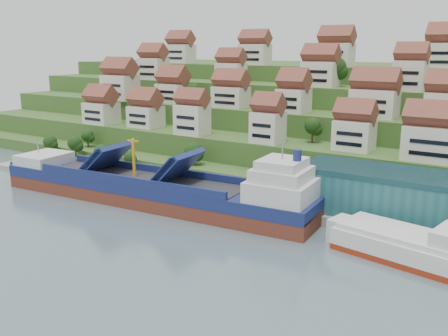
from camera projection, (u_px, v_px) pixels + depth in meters
The scene contains 11 objects.
ground at pixel (190, 212), 117.58m from camera, with size 300.00×300.00×0.00m, color slate.
quay at pixel (295, 206), 118.94m from camera, with size 180.00×14.00×2.20m, color gray.
pebble_beach at pixel (66, 169), 157.98m from camera, with size 45.00×20.00×1.00m, color gray.
hillside at pixel (345, 117), 199.40m from camera, with size 260.00×128.00×31.00m.
hillside_village at pixel (303, 91), 159.95m from camera, with size 157.36×62.33×28.38m.
hillside_trees at pixel (256, 113), 156.36m from camera, with size 144.29×61.70×31.81m.
warehouse at pixel (443, 201), 102.16m from camera, with size 60.00×15.00×10.00m, color #256065.
flagpole at pixel (279, 186), 114.50m from camera, with size 1.28×0.16×8.00m.
beach_huts at pixel (59, 164), 157.65m from camera, with size 14.40×3.70×2.20m.
cargo_ship at pixel (157, 191), 122.73m from camera, with size 86.72×19.62×19.17m.
second_ship at pixel (419, 249), 89.76m from camera, with size 30.50×15.69×8.43m.
Camera 1 is at (67.63, -89.35, 37.97)m, focal length 40.00 mm.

